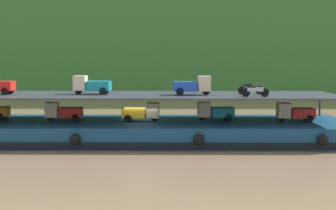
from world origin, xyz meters
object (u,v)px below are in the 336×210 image
object	(u,v)px
mini_truck_upper_mid	(91,85)
mini_truck_upper_fore	(193,85)
mini_truck_lower_fore	(215,111)
motorcycle_upper_port	(255,91)
mini_truck_lower_bow	(295,112)
mini_truck_lower_aft	(63,111)
cargo_barge	(141,131)
motorcycle_upper_centre	(250,89)
mini_truck_lower_mid	(142,112)

from	to	relation	value
mini_truck_upper_mid	mini_truck_upper_fore	world-z (taller)	same
mini_truck_lower_fore	motorcycle_upper_port	size ratio (longest dim) A/B	1.47
mini_truck_lower_bow	mini_truck_lower_aft	bearing A→B (deg)	179.12
mini_truck_upper_fore	mini_truck_lower_bow	bearing A→B (deg)	3.28
mini_truck_lower_bow	cargo_barge	bearing A→B (deg)	179.64
cargo_barge	mini_truck_upper_mid	xyz separation A→B (m)	(-3.70, 0.16, 3.44)
mini_truck_lower_aft	mini_truck_upper_mid	size ratio (longest dim) A/B	1.00
mini_truck_upper_fore	motorcycle_upper_centre	bearing A→B (deg)	7.06
mini_truck_upper_fore	motorcycle_upper_centre	size ratio (longest dim) A/B	1.46
mini_truck_lower_mid	mini_truck_lower_fore	bearing A→B (deg)	6.81
cargo_barge	mini_truck_lower_bow	world-z (taller)	mini_truck_lower_bow
mini_truck_lower_bow	motorcycle_upper_port	distance (m)	4.31
mini_truck_lower_fore	motorcycle_upper_port	xyz separation A→B (m)	(2.53, -2.63, 1.74)
mini_truck_lower_fore	mini_truck_upper_fore	distance (m)	2.82
motorcycle_upper_port	motorcycle_upper_centre	size ratio (longest dim) A/B	1.00
cargo_barge	mini_truck_upper_mid	distance (m)	5.05
motorcycle_upper_port	mini_truck_lower_aft	bearing A→B (deg)	170.43
mini_truck_lower_bow	mini_truck_upper_fore	bearing A→B (deg)	-176.72
mini_truck_lower_aft	motorcycle_upper_port	world-z (taller)	motorcycle_upper_port
cargo_barge	mini_truck_lower_mid	bearing A→B (deg)	-72.52
mini_truck_lower_aft	mini_truck_upper_fore	size ratio (longest dim) A/B	1.01
cargo_barge	motorcycle_upper_centre	world-z (taller)	motorcycle_upper_centre
cargo_barge	mini_truck_lower_bow	xyz separation A→B (m)	(11.43, -0.07, 1.44)
mini_truck_upper_mid	mini_truck_lower_bow	bearing A→B (deg)	-0.86
mini_truck_lower_fore	mini_truck_upper_mid	bearing A→B (deg)	-178.05
motorcycle_upper_port	mini_truck_lower_mid	bearing A→B (deg)	166.20
mini_truck_lower_mid	motorcycle_upper_centre	size ratio (longest dim) A/B	1.46
cargo_barge	mini_truck_lower_aft	bearing A→B (deg)	178.11
motorcycle_upper_centre	mini_truck_lower_fore	bearing A→B (deg)	170.19
mini_truck_lower_mid	mini_truck_upper_fore	bearing A→B (deg)	-4.88
mini_truck_lower_mid	mini_truck_upper_mid	distance (m)	4.27
mini_truck_upper_mid	motorcycle_upper_port	distance (m)	12.01
mini_truck_lower_bow	mini_truck_upper_fore	size ratio (longest dim) A/B	1.00
motorcycle_upper_centre	cargo_barge	bearing A→B (deg)	-179.81
mini_truck_lower_aft	mini_truck_lower_mid	distance (m)	5.92
mini_truck_lower_aft	motorcycle_upper_port	bearing A→B (deg)	-9.57
cargo_barge	mini_truck_lower_mid	distance (m)	1.45
mini_truck_lower_fore	motorcycle_upper_port	world-z (taller)	motorcycle_upper_port
mini_truck_lower_mid	mini_truck_upper_mid	size ratio (longest dim) A/B	0.99
mini_truck_lower_fore	mini_truck_lower_bow	world-z (taller)	same
mini_truck_lower_fore	motorcycle_upper_centre	xyz separation A→B (m)	(2.58, -0.45, 1.74)
mini_truck_lower_bow	mini_truck_upper_mid	size ratio (longest dim) A/B	0.99
cargo_barge	mini_truck_lower_fore	bearing A→B (deg)	4.86
mini_truck_lower_mid	motorcycle_upper_centre	distance (m)	8.26
mini_truck_lower_bow	motorcycle_upper_port	xyz separation A→B (m)	(-3.35, -2.08, 1.74)
cargo_barge	mini_truck_upper_fore	distance (m)	5.17
mini_truck_lower_bow	motorcycle_upper_centre	xyz separation A→B (m)	(-3.29, 0.10, 1.74)
motorcycle_upper_port	mini_truck_upper_fore	bearing A→B (deg)	158.80
mini_truck_upper_mid	motorcycle_upper_centre	bearing A→B (deg)	-0.63
mini_truck_upper_fore	motorcycle_upper_port	bearing A→B (deg)	-21.20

